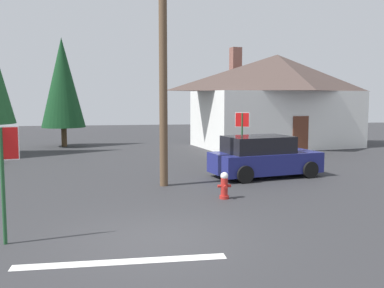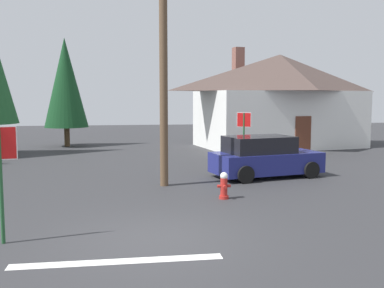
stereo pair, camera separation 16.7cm
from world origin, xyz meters
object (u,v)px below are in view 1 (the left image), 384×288
Objects in this scene: stop_sign_near at (2,161)px; fire_hydrant at (224,186)px; pine_tree_mid_left at (62,83)px; house at (276,99)px; utility_pole at (163,61)px; stop_sign_far at (242,127)px; parked_car at (263,157)px.

fire_hydrant is (5.49, 3.36, -1.36)m from stop_sign_near.
house is at bearing -8.64° from pine_tree_mid_left.
utility_pole is 0.74× the size of house.
pine_tree_mid_left reaches higher than stop_sign_near.
house is (6.48, 13.57, 2.54)m from fire_hydrant.
pine_tree_mid_left reaches higher than stop_sign_far.
pine_tree_mid_left is at bearing 171.36° from house.
fire_hydrant is 0.07× the size of house.
fire_hydrant is 7.96m from stop_sign_far.
house is at bearing 67.79° from parked_car.
fire_hydrant is at bearing -109.32° from stop_sign_far.
parked_car is 15.38m from pine_tree_mid_left.
parked_car reaches higher than fire_hydrant.
stop_sign_far is 0.53× the size of parked_car.
pine_tree_mid_left is (-4.96, 13.29, -0.33)m from utility_pole.
house is (8.10, 11.31, -1.33)m from utility_pole.
parked_car is (7.83, 6.80, -1.00)m from stop_sign_near.
pine_tree_mid_left is at bearing 112.92° from fire_hydrant.
utility_pole is 3.49× the size of stop_sign_far.
fire_hydrant is 4.18m from parked_car.
stop_sign_far is (8.09, 10.78, -0.09)m from stop_sign_near.
house is 11.15m from parked_car.
pine_tree_mid_left is at bearing 138.44° from stop_sign_far.
house reaches higher than parked_car.
fire_hydrant is at bearing -115.52° from house.
stop_sign_far is at bearing -122.23° from house.
house is at bearing 57.77° from stop_sign_far.
stop_sign_near is 13.47m from stop_sign_far.
stop_sign_near is 0.30× the size of utility_pole.
stop_sign_near is 10.42m from parked_car.
utility_pole reaches higher than house.
stop_sign_near is 1.05× the size of stop_sign_far.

